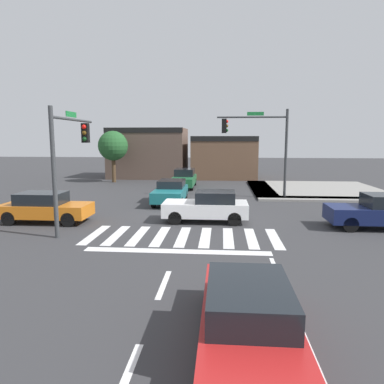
% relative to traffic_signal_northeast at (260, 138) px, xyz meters
% --- Properties ---
extents(ground_plane, '(120.00, 120.00, 0.00)m').
position_rel_traffic_signal_northeast_xyz_m(ground_plane, '(-4.10, -5.72, -4.08)').
color(ground_plane, '#353538').
extents(crosswalk_near, '(7.95, 3.14, 0.01)m').
position_rel_traffic_signal_northeast_xyz_m(crosswalk_near, '(-4.10, -10.22, -4.07)').
color(crosswalk_near, silver).
rests_on(crosswalk_near, ground_plane).
extents(lane_markings, '(6.80, 20.25, 0.01)m').
position_rel_traffic_signal_northeast_xyz_m(lane_markings, '(-2.99, -17.75, -4.07)').
color(lane_markings, white).
rests_on(lane_markings, ground_plane).
extents(bike_detector_marking, '(1.06, 1.06, 0.01)m').
position_rel_traffic_signal_northeast_xyz_m(bike_detector_marking, '(-2.24, -14.44, -4.08)').
color(bike_detector_marking, yellow).
rests_on(bike_detector_marking, ground_plane).
extents(curb_corner_northeast, '(10.00, 10.60, 0.15)m').
position_rel_traffic_signal_northeast_xyz_m(curb_corner_northeast, '(4.39, 3.69, -4.00)').
color(curb_corner_northeast, gray).
rests_on(curb_corner_northeast, ground_plane).
extents(storefront_row, '(15.09, 6.85, 5.13)m').
position_rel_traffic_signal_northeast_xyz_m(storefront_row, '(-6.69, 13.43, -1.68)').
color(storefront_row, brown).
rests_on(storefront_row, ground_plane).
extents(traffic_signal_northeast, '(4.73, 0.32, 5.99)m').
position_rel_traffic_signal_northeast_xyz_m(traffic_signal_northeast, '(0.00, 0.00, 0.00)').
color(traffic_signal_northeast, '#383A3D').
rests_on(traffic_signal_northeast, ground_plane).
extents(traffic_signal_southwest, '(0.32, 4.46, 5.32)m').
position_rel_traffic_signal_northeast_xyz_m(traffic_signal_southwest, '(-9.24, -9.16, -0.42)').
color(traffic_signal_southwest, '#383A3D').
rests_on(traffic_signal_southwest, ground_plane).
extents(car_teal, '(1.81, 4.41, 1.42)m').
position_rel_traffic_signal_northeast_xyz_m(car_teal, '(-5.72, -2.36, -3.35)').
color(car_teal, '#196B70').
rests_on(car_teal, ground_plane).
extents(car_navy, '(4.68, 1.84, 1.56)m').
position_rel_traffic_signal_northeast_xyz_m(car_navy, '(4.77, -8.09, -3.30)').
color(car_navy, '#141E4C').
rests_on(car_navy, ground_plane).
extents(car_white, '(4.11, 1.83, 1.51)m').
position_rel_traffic_signal_northeast_xyz_m(car_white, '(-3.18, -7.34, -3.33)').
color(car_white, white).
rests_on(car_white, ground_plane).
extents(car_orange, '(4.24, 1.78, 1.47)m').
position_rel_traffic_signal_northeast_xyz_m(car_orange, '(-11.05, -8.18, -3.33)').
color(car_orange, orange).
rests_on(car_orange, ground_plane).
extents(car_red, '(1.75, 4.69, 1.37)m').
position_rel_traffic_signal_northeast_xyz_m(car_red, '(-1.99, -18.17, -3.39)').
color(car_red, red).
rests_on(car_red, ground_plane).
extents(car_green, '(1.76, 4.67, 1.55)m').
position_rel_traffic_signal_northeast_xyz_m(car_green, '(-5.62, 5.06, -3.31)').
color(car_green, '#1E6638').
rests_on(car_green, ground_plane).
extents(roadside_tree, '(2.75, 2.75, 4.78)m').
position_rel_traffic_signal_northeast_xyz_m(roadside_tree, '(-12.60, 8.28, -0.71)').
color(roadside_tree, '#4C3823').
rests_on(roadside_tree, ground_plane).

